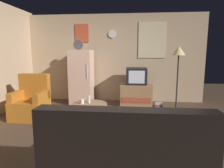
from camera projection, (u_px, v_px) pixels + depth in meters
ground_plane at (101, 133)px, 3.51m from camera, size 12.00×12.00×0.00m
wall_with_art at (114, 58)px, 5.71m from camera, size 5.20×0.12×2.52m
fridge at (82, 77)px, 5.42m from camera, size 0.60×0.62×1.77m
tv_stand at (136, 95)px, 5.29m from camera, size 0.84×0.53×0.59m
crt_tv at (136, 76)px, 5.21m from camera, size 0.54×0.51×0.44m
standing_lamp at (179, 56)px, 4.67m from camera, size 0.32×0.32×1.59m
coffee_table at (89, 114)px, 3.91m from camera, size 0.72×0.72×0.42m
wine_glass at (89, 99)px, 3.93m from camera, size 0.05×0.05×0.15m
mug_ceramic_white at (82, 101)px, 3.87m from camera, size 0.08×0.08×0.09m
armchair at (31, 103)px, 4.29m from camera, size 0.68×0.68×0.96m
couch at (125, 157)px, 2.10m from camera, size 1.70×0.80×0.92m
book_stack at (159, 105)px, 5.16m from camera, size 0.22×0.15×0.11m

